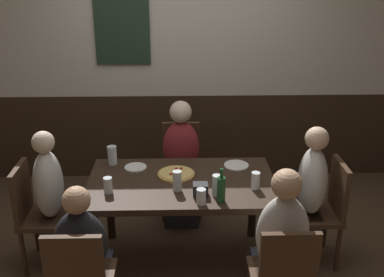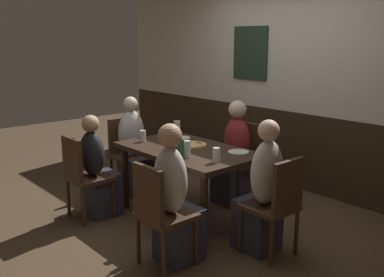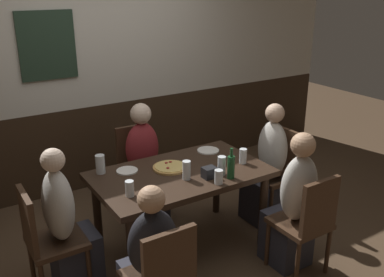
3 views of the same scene
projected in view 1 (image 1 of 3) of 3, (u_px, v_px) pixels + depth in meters
The scene contains 23 objects.
ground_plane at pixel (182, 260), 3.93m from camera, with size 12.00×12.00×0.00m, color #4C3826.
wall_back at pixel (180, 63), 4.97m from camera, with size 6.40×0.13×2.60m.
dining_table at pixel (181, 191), 3.68m from camera, with size 1.46×0.87×0.74m.
chair_right_near at pixel (283, 275), 2.97m from camera, with size 0.40×0.40×0.88m.
chair_head_west at pixel (37, 210), 3.71m from camera, with size 0.40×0.40×0.88m.
chair_head_east at pixel (324, 206), 3.77m from camera, with size 0.40×0.40×0.88m.
chair_mid_far at pixel (181, 163), 4.53m from camera, with size 0.40×0.40×0.88m.
person_right_near at pixel (278, 259), 3.12m from camera, with size 0.34×0.37×1.18m.
person_head_west at pixel (58, 211), 3.72m from camera, with size 0.37×0.34×1.17m.
person_head_east at pixel (304, 207), 3.77m from camera, with size 0.37×0.34×1.18m.
person_left_near at pixel (85, 268), 3.11m from camera, with size 0.34×0.37×1.08m.
person_mid_far at pixel (181, 171), 4.38m from camera, with size 0.34×0.37×1.16m.
pizza at pixel (176, 174), 3.74m from camera, with size 0.30×0.30×0.03m.
pint_glass_stout at pixel (177, 182), 3.49m from camera, with size 0.07×0.07×0.16m.
tumbler_water at pixel (255, 182), 3.52m from camera, with size 0.07×0.07×0.13m.
highball_clear at pixel (108, 186), 3.46m from camera, with size 0.07×0.07×0.12m.
pint_glass_pale at pixel (112, 156), 3.92m from camera, with size 0.08×0.08×0.16m.
pint_glass_amber at pixel (217, 187), 3.42m from camera, with size 0.07×0.07×0.16m.
beer_glass_tall at pixel (201, 198), 3.31m from camera, with size 0.07×0.07×0.12m.
beer_bottle_green at pixel (221, 189), 3.32m from camera, with size 0.06×0.06×0.26m.
plate_white_large at pixel (236, 165), 3.90m from camera, with size 0.21×0.21×0.01m, color white.
plate_white_small at pixel (135, 167), 3.87m from camera, with size 0.18×0.18×0.01m, color white.
condiment_caddy at pixel (200, 189), 3.43m from camera, with size 0.11×0.09×0.09m, color black.
Camera 1 is at (0.00, -3.26, 2.42)m, focal length 43.83 mm.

